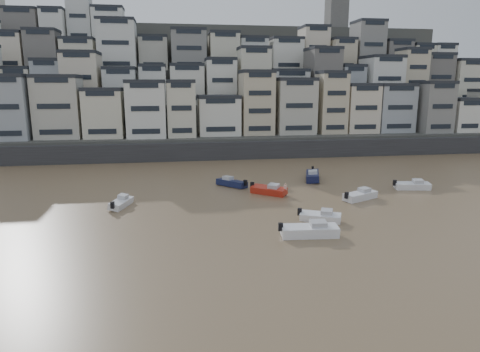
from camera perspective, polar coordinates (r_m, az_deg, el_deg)
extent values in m
cube|color=#38383A|center=(85.48, -3.19, 3.41)|extent=(140.00, 3.00, 3.50)
cube|color=#4C4C47|center=(92.93, -0.55, 4.28)|extent=(140.00, 14.00, 4.00)
cube|color=#4C4C47|center=(104.39, -1.53, 6.80)|extent=(140.00, 14.00, 10.00)
cube|color=#4C4C47|center=(115.99, -2.32, 9.31)|extent=(140.00, 14.00, 18.00)
cube|color=#4C4C47|center=(127.79, -2.98, 11.35)|extent=(140.00, 16.00, 26.00)
cube|color=#4C4C47|center=(141.72, -3.60, 12.63)|extent=(140.00, 18.00, 32.00)
cube|color=#66635E|center=(151.30, 12.81, 21.86)|extent=(6.00, 6.00, 18.00)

